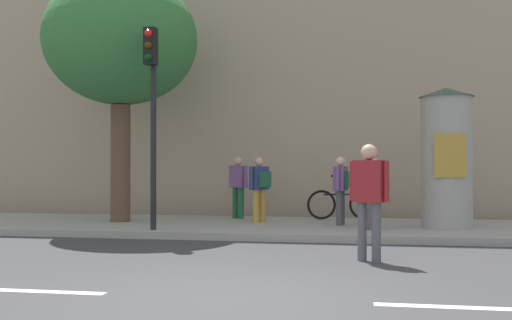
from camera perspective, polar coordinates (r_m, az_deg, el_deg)
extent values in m
plane|color=#38383A|center=(6.77, -2.08, -12.99)|extent=(80.00, 80.00, 0.00)
cube|color=#9E9B93|center=(13.61, 4.02, -6.40)|extent=(36.00, 4.00, 0.15)
cube|color=silver|center=(7.62, -20.41, -11.52)|extent=(1.80, 0.16, 0.01)
cube|color=silver|center=(6.71, 18.96, -13.03)|extent=(1.80, 0.16, 0.01)
cube|color=tan|center=(18.90, 5.55, 10.92)|extent=(36.00, 5.00, 10.44)
cylinder|color=black|center=(12.54, -9.67, 1.13)|extent=(0.12, 0.12, 3.36)
cube|color=black|center=(12.60, -9.93, 10.53)|extent=(0.24, 0.24, 0.75)
sphere|color=red|center=(12.53, -10.13, 11.69)|extent=(0.16, 0.16, 0.16)
sphere|color=#3C2906|center=(12.48, -10.13, 10.61)|extent=(0.16, 0.16, 0.16)
sphere|color=#07330F|center=(12.44, -10.13, 9.53)|extent=(0.16, 0.16, 0.16)
cylinder|color=#9E9B93|center=(13.37, 17.54, -0.22)|extent=(1.05, 1.05, 2.77)
cone|color=#334C33|center=(13.46, 17.52, 6.11)|extent=(1.15, 1.15, 0.20)
cube|color=#B78C33|center=(12.84, 17.86, 0.42)|extent=(0.63, 0.02, 0.90)
cylinder|color=brown|center=(14.58, -12.68, -0.28)|extent=(0.46, 0.46, 2.75)
ellipsoid|color=#337238|center=(14.88, -12.65, 11.00)|extent=(3.61, 3.61, 3.07)
cylinder|color=#4C4C51|center=(9.46, 9.98, -6.66)|extent=(0.14, 0.14, 0.90)
cylinder|color=#4C4C51|center=(9.36, 11.29, -6.72)|extent=(0.14, 0.14, 0.90)
cube|color=maroon|center=(9.36, 10.62, -1.98)|extent=(0.53, 0.42, 0.64)
cylinder|color=maroon|center=(9.48, 9.09, -1.97)|extent=(0.09, 0.09, 0.61)
cylinder|color=maroon|center=(9.25, 12.20, -2.00)|extent=(0.09, 0.09, 0.61)
sphere|color=tan|center=(9.36, 10.62, 0.73)|extent=(0.24, 0.24, 0.24)
cylinder|color=#B78C33|center=(14.14, 0.61, -4.33)|extent=(0.14, 0.14, 0.76)
cylinder|color=#B78C33|center=(13.99, -0.01, -4.37)|extent=(0.14, 0.14, 0.76)
cube|color=navy|center=(14.04, 0.30, -1.71)|extent=(0.44, 0.49, 0.54)
cylinder|color=navy|center=(14.23, 1.03, -1.69)|extent=(0.09, 0.09, 0.51)
cylinder|color=navy|center=(13.85, -0.45, -1.72)|extent=(0.09, 0.09, 0.51)
sphere|color=tan|center=(14.03, 0.30, -0.19)|extent=(0.21, 0.21, 0.21)
cube|color=#1E5938|center=(13.91, 0.84, -1.83)|extent=(0.29, 0.32, 0.36)
cylinder|color=#4C4C51|center=(12.81, 11.18, -4.70)|extent=(0.14, 0.14, 0.76)
cylinder|color=#4C4C51|center=(12.59, 10.75, -4.77)|extent=(0.14, 0.14, 0.76)
cube|color=navy|center=(12.67, 10.96, -1.78)|extent=(0.42, 0.55, 0.54)
cylinder|color=navy|center=(12.94, 11.46, -1.76)|extent=(0.09, 0.09, 0.51)
cylinder|color=navy|center=(12.40, 10.44, -1.81)|extent=(0.09, 0.09, 0.51)
sphere|color=tan|center=(12.67, 10.96, -0.09)|extent=(0.21, 0.21, 0.21)
cylinder|color=#4C4C51|center=(13.39, 7.87, -4.53)|extent=(0.14, 0.14, 0.76)
cylinder|color=#4C4C51|center=(13.63, 8.09, -4.46)|extent=(0.14, 0.14, 0.76)
cube|color=#724C84|center=(13.48, 7.98, -1.72)|extent=(0.33, 0.52, 0.54)
cylinder|color=#724C84|center=(13.20, 7.70, -1.75)|extent=(0.09, 0.09, 0.51)
cylinder|color=#724C84|center=(13.76, 8.24, -1.70)|extent=(0.09, 0.09, 0.51)
sphere|color=beige|center=(13.48, 7.97, -0.13)|extent=(0.21, 0.21, 0.21)
cube|color=#1E5938|center=(13.44, 8.73, -1.84)|extent=(0.21, 0.31, 0.36)
cylinder|color=#1E5938|center=(15.12, -1.97, -4.06)|extent=(0.14, 0.14, 0.77)
cylinder|color=#1E5938|center=(14.97, -1.41, -4.10)|extent=(0.14, 0.14, 0.77)
cube|color=#724C84|center=(15.02, -1.69, -1.57)|extent=(0.48, 0.43, 0.55)
cylinder|color=#724C84|center=(15.20, -2.36, -1.55)|extent=(0.09, 0.09, 0.52)
cylinder|color=#724C84|center=(14.84, -1.00, -1.58)|extent=(0.09, 0.09, 0.52)
sphere|color=tan|center=(15.02, -1.69, -0.12)|extent=(0.21, 0.21, 0.21)
torus|color=black|center=(14.85, 6.20, -4.22)|extent=(0.71, 0.26, 0.72)
torus|color=black|center=(15.11, 10.10, -4.15)|extent=(0.71, 0.26, 0.72)
cylinder|color=black|center=(14.96, 8.17, -3.23)|extent=(0.92, 0.30, 0.04)
cylinder|color=black|center=(14.91, 7.58, -2.48)|extent=(0.04, 0.04, 0.45)
cylinder|color=black|center=(15.06, 9.72, -2.45)|extent=(0.04, 0.04, 0.50)
cube|color=black|center=(14.91, 7.58, -1.51)|extent=(0.26, 0.16, 0.06)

